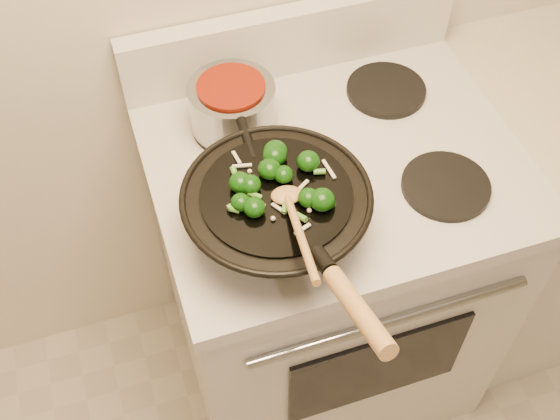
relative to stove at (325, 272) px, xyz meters
name	(u,v)px	position (x,y,z in m)	size (l,w,h in m)	color
stove	(325,272)	(0.00, 0.00, 0.00)	(0.78, 0.67, 1.08)	silver
wok	(277,211)	(-0.18, -0.16, 0.52)	(0.35, 0.58, 0.24)	black
stirfry	(279,179)	(-0.17, -0.14, 0.59)	(0.21, 0.22, 0.04)	#0D3908
wooden_spoon	(294,218)	(-0.17, -0.24, 0.60)	(0.07, 0.26, 0.08)	#AB7C43
saucepan	(232,105)	(-0.18, 0.15, 0.52)	(0.18, 0.30, 0.11)	gray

